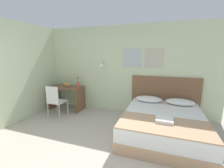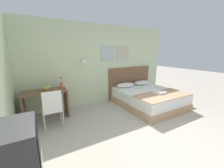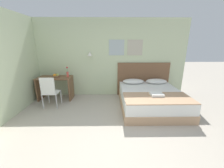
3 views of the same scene
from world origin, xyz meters
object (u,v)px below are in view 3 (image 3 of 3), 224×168
Objects in this scene: pillow_left at (133,81)px; fruit_bowl at (56,76)px; headboard at (143,79)px; throw_blanket at (158,98)px; flower_vase at (68,73)px; bed at (150,99)px; pillow_right at (156,81)px; folded_towel_near_foot at (157,94)px; desk_chair at (50,90)px; desk at (55,84)px.

pillow_left is 2.59m from fruit_bowl.
headboard reaches higher than fruit_bowl.
headboard is 1.63m from throw_blanket.
fruit_bowl is 0.39m from flower_vase.
bed is 3.10m from fruit_bowl.
folded_towel_near_foot is (-0.38, -1.21, -0.02)m from pillow_right.
desk_chair is (-3.35, -0.76, -0.05)m from pillow_right.
desk is (-3.04, -0.37, -0.07)m from headboard.
headboard is (0.00, 1.04, 0.34)m from bed.
throw_blanket is at bearing -11.31° from desk_chair.
folded_towel_near_foot is at bearing -23.57° from flower_vase.
headboard reaches higher than flower_vase.
flower_vase reaches higher than fruit_bowl.
pillow_right is at bearing -35.06° from headboard.
pillow_left is (-0.40, -0.28, -0.01)m from headboard.
pillow_right is 3.15× the size of fruit_bowl.
bed is 2.77m from flower_vase.
flower_vase is (-2.20, -0.07, 0.31)m from pillow_left.
desk_chair is at bearing -160.56° from headboard.
pillow_right reaches higher than bed.
bed is 1.09× the size of headboard.
throw_blanket is (0.40, -1.35, -0.06)m from pillow_left.
headboard reaches higher than folded_towel_near_foot.
flower_vase is at bearing 153.76° from throw_blanket.
pillow_left is at bearing 16.63° from desk_chair.
folded_towel_near_foot is at bearing -71.29° from pillow_left.
desk is 0.30m from fruit_bowl.
pillow_right is 3.01m from flower_vase.
flower_vase is (-2.61, 1.14, 0.33)m from folded_towel_near_foot.
folded_towel_near_foot is at bearing -20.24° from fruit_bowl.
bed is 2.84× the size of pillow_left.
headboard is at bearing 90.49° from folded_towel_near_foot.
headboard is 2.60× the size of pillow_left.
throw_blanket is at bearing -90.00° from headboard.
pillow_right is 3.43m from desk_chair.
desk_chair is at bearing -116.72° from flower_vase.
headboard is 1.99× the size of desk_chair.
pillow_left is 1.00× the size of pillow_right.
pillow_left is 0.76× the size of desk_chair.
pillow_right is (0.79, 0.00, 0.00)m from pillow_left.
flower_vase reaches higher than pillow_right.
desk is 3.19× the size of flower_vase.
bed is at bearing -12.55° from desk.
bed is 2.17× the size of desk_chair.
throw_blanket is (-0.40, -1.35, -0.06)m from pillow_right.
folded_towel_near_foot is at bearing -8.60° from desk_chair.
desk is (-3.44, -0.09, -0.06)m from pillow_right.
bed is at bearing 90.00° from throw_blanket.
fruit_bowl is at bearing 167.56° from bed.
desk_chair is at bearing -167.17° from pillow_right.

